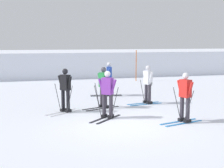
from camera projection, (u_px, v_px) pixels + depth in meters
name	position (u px, v px, depth m)	size (l,w,h in m)	color
ground_plane	(120.00, 126.00, 10.82)	(120.00, 120.00, 0.00)	silver
far_snow_ridge	(58.00, 62.00, 28.17)	(80.00, 9.40, 1.91)	silver
skier_black	(65.00, 89.00, 12.75)	(1.51, 1.24, 1.71)	silver
skier_white	(148.00, 83.00, 14.48)	(1.64, 0.99, 1.71)	#237AC6
skier_green	(103.00, 86.00, 13.57)	(1.63, 0.95, 1.71)	black
skier_blue	(109.00, 78.00, 16.63)	(1.64, 0.99, 1.71)	black
skier_purple	(107.00, 93.00, 11.74)	(1.39, 1.39, 1.71)	black
skier_red	(185.00, 96.00, 11.14)	(1.64, 0.97, 1.71)	#237AC6
trail_marker_pole	(136.00, 66.00, 22.84)	(0.05, 0.05, 2.14)	#C65614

